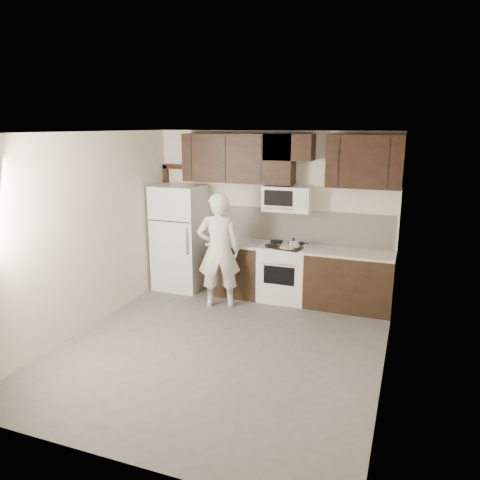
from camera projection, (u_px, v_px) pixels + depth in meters
The scene contains 14 objects.
floor at pixel (221, 347), 6.02m from camera, with size 4.50×4.50×0.00m, color #54524F.
back_wall at pixel (273, 214), 7.75m from camera, with size 4.00×4.00×0.00m, color beige.
ceiling at pixel (219, 132), 5.38m from camera, with size 4.50×4.50×0.00m, color white.
counter_run at pixel (302, 275), 7.47m from camera, with size 2.95×0.64×0.91m.
stove at pixel (284, 272), 7.57m from camera, with size 0.76×0.66×0.94m.
backsplash at pixel (302, 226), 7.61m from camera, with size 2.90×0.02×0.54m, color beige.
upper_cabinets at pixel (283, 158), 7.29m from camera, with size 3.48×0.35×0.78m.
microwave at pixel (288, 199), 7.40m from camera, with size 0.76×0.42×0.40m.
refrigerator at pixel (180, 237), 8.05m from camera, with size 0.80×0.76×1.80m.
door_trim at pixel (169, 213), 8.39m from camera, with size 0.50×0.08×2.12m.
saucepan at pixel (294, 244), 7.25m from camera, with size 0.33×0.19×0.18m.
baking_tray at pixel (288, 248), 7.27m from camera, with size 0.40×0.30×0.02m, color black.
pizza at pixel (288, 247), 7.27m from camera, with size 0.27×0.27×0.02m, color beige.
person at pixel (219, 251), 7.19m from camera, with size 0.66×0.43×1.81m, color white.
Camera 1 is at (2.16, -5.08, 2.78)m, focal length 35.00 mm.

